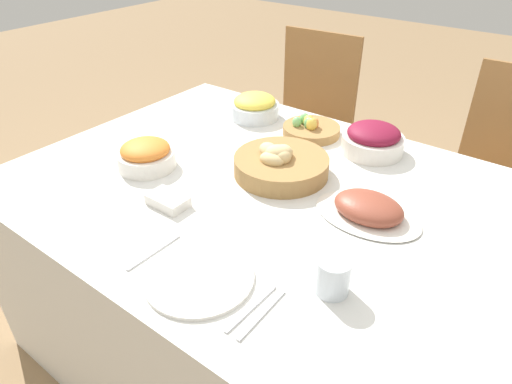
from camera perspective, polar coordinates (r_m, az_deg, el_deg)
ground_plane at (r=1.93m, az=2.37°, el=-19.42°), size 12.00×12.00×0.00m
dining_table at (r=1.65m, az=2.67°, el=-11.29°), size 1.73×1.20×0.76m
chair_far_left at (r=2.45m, az=6.35°, el=8.41°), size 0.45×0.45×0.98m
chair_far_right at (r=2.18m, az=28.16°, el=1.20°), size 0.42×0.42×0.98m
bread_basket at (r=1.49m, az=3.08°, el=3.56°), size 0.31×0.31×0.11m
egg_basket at (r=1.78m, az=6.85°, el=7.87°), size 0.22×0.22×0.08m
ham_platter at (r=1.33m, az=13.86°, el=-2.09°), size 0.31×0.22×0.07m
beet_salad_bowl at (r=1.67m, az=14.41°, el=6.37°), size 0.22×0.22×0.11m
pineapple_bowl at (r=1.90m, az=-0.17°, el=10.62°), size 0.20×0.20×0.10m
carrot_bowl at (r=1.57m, az=-13.59°, el=4.50°), size 0.19×0.19×0.10m
dinner_plate at (r=1.11m, az=-7.14°, el=-10.52°), size 0.27×0.27×0.01m
fork at (r=1.21m, az=-12.62°, el=-7.33°), size 0.01×0.17×0.00m
knife at (r=1.04m, az=-0.60°, el=-14.31°), size 0.01×0.17×0.00m
spoon at (r=1.03m, az=0.77°, el=-15.05°), size 0.01×0.17×0.00m
drinking_cup at (r=1.06m, az=9.60°, el=-10.32°), size 0.08×0.08×0.09m
butter_dish at (r=1.37m, az=-10.95°, el=-1.06°), size 0.12×0.08×0.03m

